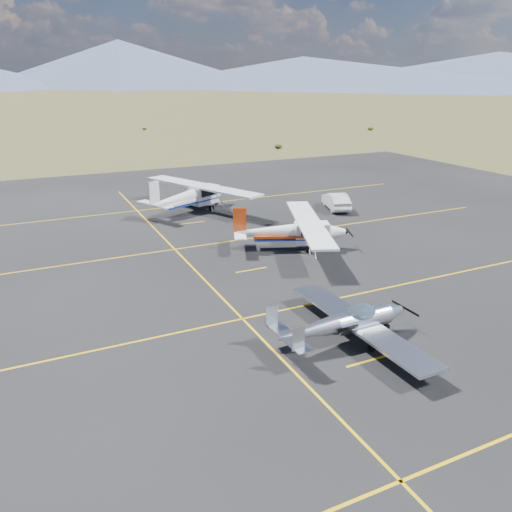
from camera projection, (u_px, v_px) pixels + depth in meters
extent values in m
plane|color=#383D1C|center=(373.00, 312.00, 24.04)|extent=(1600.00, 1600.00, 0.00)
cube|color=black|center=(300.00, 265.00, 29.99)|extent=(72.00, 72.00, 0.02)
cube|color=silver|center=(359.00, 323.00, 21.39)|extent=(1.56, 8.68, 0.12)
ellipsoid|color=#99BFD8|center=(360.00, 314.00, 21.23)|extent=(1.59, 0.93, 0.79)
cube|color=silver|center=(288.00, 336.00, 19.81)|extent=(0.73, 2.90, 0.06)
cube|color=silver|center=(298.00, 339.00, 18.71)|extent=(0.53, 0.07, 0.96)
cube|color=silver|center=(272.00, 316.00, 20.49)|extent=(0.53, 0.07, 0.96)
cylinder|color=black|center=(387.00, 327.00, 22.22)|extent=(0.33, 0.09, 0.33)
cylinder|color=black|center=(372.00, 347.00, 20.51)|extent=(0.39, 0.11, 0.38)
cylinder|color=black|center=(339.00, 324.00, 22.46)|extent=(0.39, 0.11, 0.38)
cube|color=white|center=(312.00, 233.00, 32.56)|extent=(2.47, 1.87, 1.35)
cube|color=white|center=(309.00, 223.00, 32.31)|extent=(5.47, 10.80, 0.14)
cube|color=black|center=(312.00, 229.00, 32.47)|extent=(1.92, 1.69, 0.55)
cube|color=#BA380F|center=(292.00, 235.00, 32.52)|extent=(5.08, 2.91, 0.18)
cube|color=#BA380F|center=(240.00, 220.00, 31.95)|extent=(0.82, 0.38, 1.60)
cube|color=white|center=(240.00, 232.00, 32.22)|extent=(1.87, 3.25, 0.06)
cylinder|color=black|center=(331.00, 245.00, 32.94)|extent=(0.37, 0.22, 0.36)
cylinder|color=black|center=(309.00, 250.00, 31.84)|extent=(0.46, 0.28, 0.44)
cylinder|color=black|center=(304.00, 240.00, 33.81)|extent=(0.46, 0.28, 0.44)
cube|color=silver|center=(204.00, 195.00, 42.46)|extent=(2.76, 2.18, 1.51)
cube|color=silver|center=(202.00, 186.00, 42.03)|extent=(6.64, 11.88, 0.16)
cube|color=black|center=(204.00, 191.00, 42.35)|extent=(2.17, 1.95, 0.61)
cube|color=silver|center=(191.00, 199.00, 41.46)|extent=(5.61, 3.49, 0.20)
cube|color=silver|center=(154.00, 193.00, 38.34)|extent=(0.90, 0.46, 1.78)
cube|color=silver|center=(155.00, 204.00, 38.64)|extent=(2.24, 3.59, 0.07)
cylinder|color=black|center=(216.00, 203.00, 43.83)|extent=(0.41, 0.27, 0.40)
cylinder|color=black|center=(211.00, 208.00, 41.82)|extent=(0.51, 0.33, 0.49)
cylinder|color=black|center=(192.00, 204.00, 43.24)|extent=(0.51, 0.33, 0.49)
imported|color=silver|center=(336.00, 201.00, 42.40)|extent=(2.72, 4.52, 1.41)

